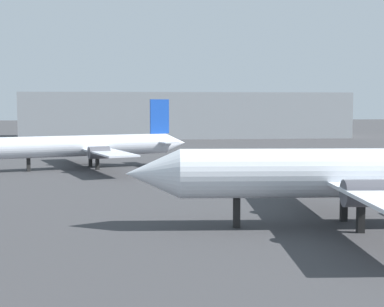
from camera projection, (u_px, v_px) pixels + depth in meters
name	position (u px, v px, depth m)	size (l,w,h in m)	color
airplane_on_taxiway	(341.00, 173.00, 39.29)	(29.09, 24.79, 11.70)	silver
airplane_far_left	(88.00, 146.00, 75.13)	(27.99, 25.72, 9.09)	silver
terminal_building	(186.00, 115.00, 147.93)	(80.63, 21.62, 11.30)	#999EA3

